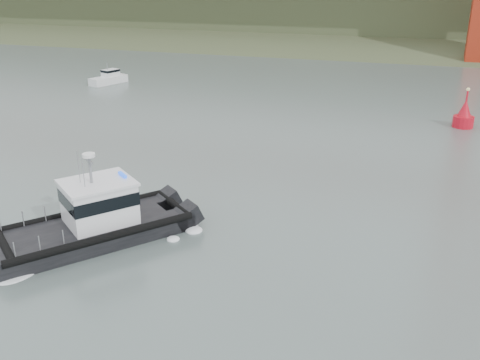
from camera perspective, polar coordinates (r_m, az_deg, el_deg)
name	(u,v)px	position (r m, az deg, el deg)	size (l,w,h in m)	color
ground	(190,272)	(27.55, -5.31, -9.78)	(400.00, 400.00, 0.00)	#495752
headlands	(388,2)	(147.45, 15.46, 17.86)	(500.00, 105.36, 27.12)	#364326
patrol_boat	(95,218)	(31.08, -15.23, -3.93)	(9.87, 11.04, 5.30)	black
motorboat	(109,78)	(75.70, -13.79, 10.51)	(3.43, 5.65, 2.95)	silver
nav_buoy	(464,116)	(56.59, 22.78, 6.28)	(1.97, 1.97, 4.11)	red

